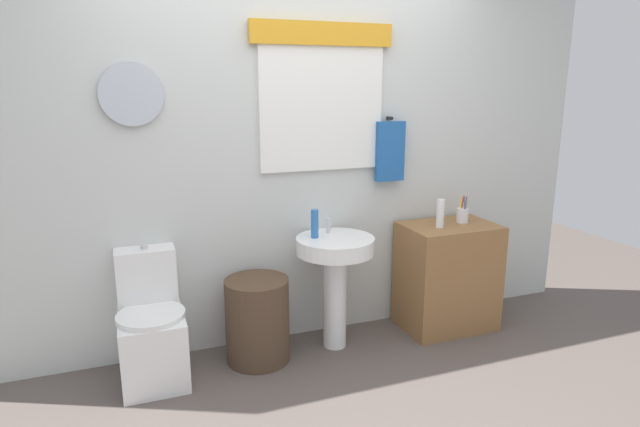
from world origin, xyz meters
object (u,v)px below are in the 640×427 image
(wooden_cabinet, at_px, (447,276))
(lotion_bottle, at_px, (440,214))
(toothbrush_cup, at_px, (463,215))
(soap_bottle, at_px, (315,224))
(toilet, at_px, (151,330))
(pedestal_sink, at_px, (335,266))
(laundry_hamper, at_px, (258,320))

(wooden_cabinet, xyz_separation_m, lotion_bottle, (-0.11, -0.04, 0.47))
(lotion_bottle, height_order, toothbrush_cup, lotion_bottle)
(soap_bottle, distance_m, toothbrush_cup, 1.08)
(lotion_bottle, bearing_deg, wooden_cabinet, 19.82)
(wooden_cabinet, height_order, lotion_bottle, lotion_bottle)
(soap_bottle, bearing_deg, wooden_cabinet, -2.95)
(toilet, relative_size, lotion_bottle, 3.97)
(pedestal_sink, xyz_separation_m, wooden_cabinet, (0.85, 0.00, -0.18))
(toothbrush_cup, bearing_deg, laundry_hamper, -179.23)
(soap_bottle, height_order, toothbrush_cup, toothbrush_cup)
(lotion_bottle, bearing_deg, laundry_hamper, 178.18)
(laundry_hamper, distance_m, soap_bottle, 0.70)
(toothbrush_cup, bearing_deg, lotion_bottle, -164.89)
(laundry_hamper, relative_size, pedestal_sink, 0.71)
(toilet, bearing_deg, pedestal_sink, -1.68)
(laundry_hamper, xyz_separation_m, lotion_bottle, (1.26, -0.04, 0.58))
(laundry_hamper, xyz_separation_m, soap_bottle, (0.40, 0.05, 0.57))
(toilet, relative_size, toothbrush_cup, 4.14)
(pedestal_sink, xyz_separation_m, toothbrush_cup, (0.96, 0.02, 0.25))
(laundry_hamper, bearing_deg, toilet, 176.93)
(wooden_cabinet, xyz_separation_m, soap_bottle, (-0.97, 0.05, 0.46))
(pedestal_sink, xyz_separation_m, lotion_bottle, (0.74, -0.04, 0.29))
(toilet, height_order, soap_bottle, soap_bottle)
(pedestal_sink, height_order, lotion_bottle, lotion_bottle)
(toilet, distance_m, soap_bottle, 1.16)
(pedestal_sink, bearing_deg, wooden_cabinet, 0.00)
(lotion_bottle, bearing_deg, toilet, 177.77)
(soap_bottle, distance_m, lotion_bottle, 0.87)
(pedestal_sink, xyz_separation_m, soap_bottle, (-0.12, 0.05, 0.28))
(toilet, bearing_deg, wooden_cabinet, -0.96)
(laundry_hamper, bearing_deg, toothbrush_cup, 0.77)
(wooden_cabinet, relative_size, soap_bottle, 4.13)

